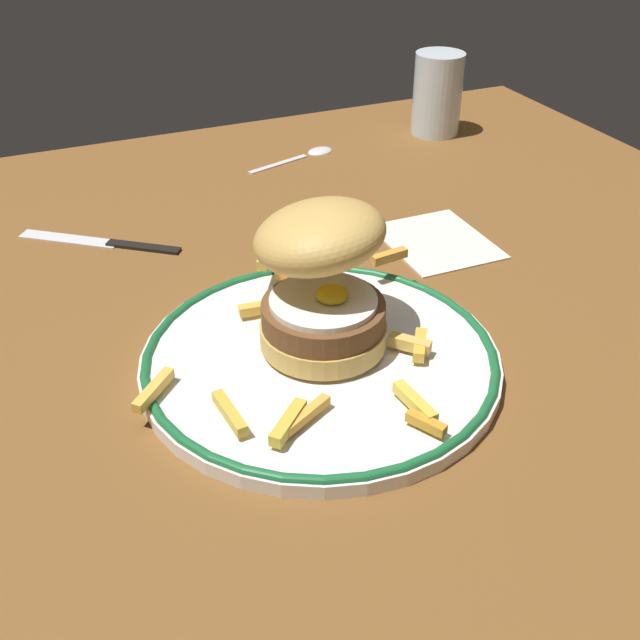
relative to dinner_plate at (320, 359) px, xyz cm
name	(u,v)px	position (x,y,z in cm)	size (l,w,h in cm)	color
ground_plane	(300,357)	(0.02, 4.42, -2.84)	(116.69, 107.51, 4.00)	brown
dinner_plate	(320,359)	(0.00, 0.00, 0.00)	(29.12, 29.12, 1.60)	white
burger	(321,274)	(1.04, 2.15, 6.54)	(15.40, 15.36, 12.03)	tan
fries_pile	(316,344)	(-0.29, 0.06, 1.50)	(27.95, 27.31, 2.90)	gold
water_glass	(437,99)	(36.66, 43.62, 3.87)	(6.71, 6.71, 10.97)	silver
knife	(112,242)	(-11.49, 28.05, -0.58)	(15.24, 12.08, 0.70)	black
spoon	(311,152)	(17.51, 42.97, -0.48)	(13.23, 5.44, 0.90)	silver
napkin	(437,241)	(19.93, 14.88, -0.64)	(10.23, 12.13, 0.40)	silver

